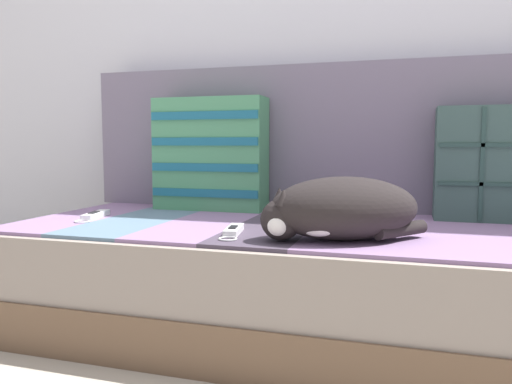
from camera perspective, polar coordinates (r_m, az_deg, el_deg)
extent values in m
plane|color=#A89E8E|center=(1.53, 6.13, -16.60)|extent=(14.00, 14.00, 0.00)
cube|color=brown|center=(1.61, 6.94, -12.79)|extent=(1.96, 0.87, 0.14)
cube|color=gray|center=(1.57, 7.01, -7.21)|extent=(1.92, 0.86, 0.18)
cube|color=gray|center=(1.85, -18.39, -2.52)|extent=(0.23, 0.77, 0.01)
cube|color=slate|center=(1.73, -12.16, -2.91)|extent=(0.23, 0.77, 0.01)
cube|color=gray|center=(1.63, -5.09, -3.31)|extent=(0.23, 0.77, 0.01)
cube|color=#423847|center=(1.56, 2.77, -3.70)|extent=(0.23, 0.77, 0.01)
cube|color=gray|center=(1.52, 11.21, -4.04)|extent=(0.23, 0.77, 0.01)
cube|color=gray|center=(1.52, 19.91, -4.30)|extent=(0.23, 0.77, 0.01)
cube|color=slate|center=(1.90, 9.08, 6.13)|extent=(1.92, 0.14, 0.53)
cube|color=#38514C|center=(1.76, 26.28, 2.89)|extent=(0.40, 0.13, 0.36)
cube|color=#28423D|center=(1.69, 26.56, 0.76)|extent=(0.38, 0.01, 0.01)
cube|color=#28423D|center=(1.68, 24.43, 2.87)|extent=(0.01, 0.01, 0.35)
cube|color=#28423D|center=(1.69, 26.73, 4.82)|extent=(0.38, 0.01, 0.01)
cube|color=#4C9366|center=(1.87, -5.22, 4.34)|extent=(0.42, 0.13, 0.41)
cube|color=#1E667F|center=(1.82, -5.99, -0.12)|extent=(0.41, 0.01, 0.03)
cube|color=#1E667F|center=(1.81, -6.02, 2.81)|extent=(0.41, 0.01, 0.03)
cube|color=#1E667F|center=(1.81, -6.05, 5.76)|extent=(0.41, 0.01, 0.03)
cube|color=#1E667F|center=(1.81, -6.08, 8.71)|extent=(0.41, 0.01, 0.03)
ellipsoid|color=black|center=(1.29, 10.03, -1.85)|extent=(0.44, 0.35, 0.16)
sphere|color=black|center=(1.26, 2.89, -3.17)|extent=(0.10, 0.10, 0.10)
sphere|color=white|center=(1.23, 2.56, -3.73)|extent=(0.06, 0.06, 0.06)
ellipsoid|color=white|center=(1.22, 7.11, -3.37)|extent=(0.11, 0.05, 0.07)
cylinder|color=black|center=(1.32, 16.20, -4.15)|extent=(0.13, 0.16, 0.04)
cone|color=black|center=(1.22, 3.13, -0.63)|extent=(0.04, 0.04, 0.04)
cone|color=black|center=(1.28, 2.68, -0.36)|extent=(0.04, 0.04, 0.04)
cube|color=white|center=(1.75, -17.85, -2.51)|extent=(0.06, 0.16, 0.02)
cube|color=black|center=(1.74, -18.02, -2.22)|extent=(0.03, 0.06, 0.00)
cube|color=black|center=(1.81, -16.90, -2.20)|extent=(0.03, 0.01, 0.02)
torus|color=silver|center=(1.66, -19.25, -3.19)|extent=(0.06, 0.06, 0.01)
cube|color=white|center=(1.37, -2.56, -4.38)|extent=(0.06, 0.14, 0.02)
cube|color=black|center=(1.36, -2.63, -4.02)|extent=(0.03, 0.05, 0.00)
cube|color=black|center=(1.44, -2.11, -3.93)|extent=(0.03, 0.01, 0.02)
torus|color=silver|center=(1.28, -3.25, -5.36)|extent=(0.06, 0.06, 0.01)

